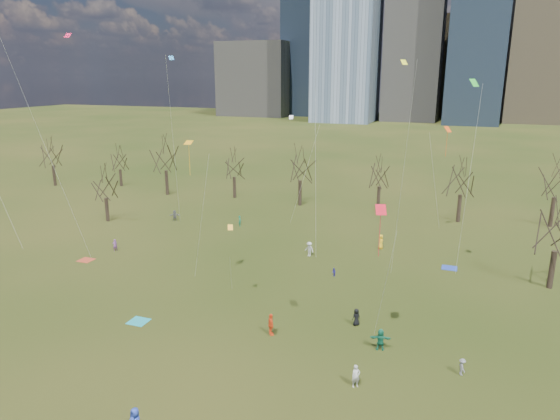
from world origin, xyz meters
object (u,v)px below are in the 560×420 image
(blanket_crimson, at_px, (86,260))
(blanket_teal, at_px, (139,321))
(person_1, at_px, (356,376))
(person_4, at_px, (271,325))
(blanket_navy, at_px, (449,268))

(blanket_crimson, bearing_deg, blanket_teal, -35.27)
(person_1, distance_m, person_4, 8.98)
(blanket_navy, height_order, blanket_crimson, same)
(blanket_crimson, distance_m, person_1, 35.87)
(blanket_teal, relative_size, person_4, 0.86)
(blanket_teal, relative_size, blanket_navy, 1.00)
(blanket_navy, bearing_deg, blanket_crimson, -163.00)
(person_1, bearing_deg, blanket_teal, 134.29)
(blanket_navy, height_order, person_4, person_4)
(blanket_navy, bearing_deg, person_1, -101.66)
(blanket_teal, xyz_separation_m, blanket_crimson, (-14.33, 10.13, 0.00))
(person_1, bearing_deg, blanket_crimson, 121.24)
(blanket_teal, bearing_deg, person_1, -7.79)
(person_1, bearing_deg, person_4, 112.61)
(blanket_teal, distance_m, person_4, 11.55)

